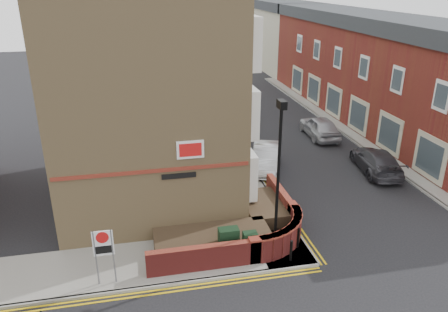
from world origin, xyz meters
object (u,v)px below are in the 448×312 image
at_px(lamppost, 278,179).
at_px(zone_sign, 104,247).
at_px(silver_car_near, 266,157).
at_px(utility_cabinet_large, 229,242).

distance_m(lamppost, zone_sign, 6.85).
relative_size(lamppost, silver_car_near, 1.46).
bearing_deg(silver_car_near, zone_sign, -115.45).
xyz_separation_m(lamppost, utility_cabinet_large, (-1.90, 0.10, -2.62)).
height_order(lamppost, zone_sign, lamppost).
distance_m(lamppost, silver_car_near, 8.95).
height_order(utility_cabinet_large, silver_car_near, silver_car_near).
relative_size(utility_cabinet_large, silver_car_near, 0.28).
height_order(utility_cabinet_large, zone_sign, zone_sign).
height_order(zone_sign, silver_car_near, zone_sign).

